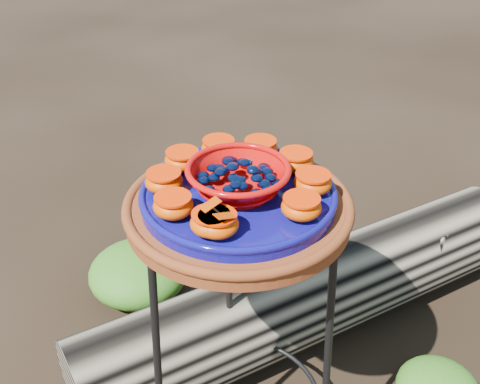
{
  "coord_description": "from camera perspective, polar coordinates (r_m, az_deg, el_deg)",
  "views": [
    {
      "loc": [
        -0.11,
        -0.96,
        1.37
      ],
      "look_at": [
        0.0,
        0.0,
        0.76
      ],
      "focal_mm": 45.0,
      "sensor_mm": 36.0,
      "label": 1
    }
  ],
  "objects": [
    {
      "name": "orange_half_3",
      "position": [
        1.21,
        5.31,
        2.92
      ],
      "size": [
        0.07,
        0.07,
        0.04
      ],
      "primitive_type": "ellipsoid",
      "color": "#D33400",
      "rests_on": "cobalt_plate"
    },
    {
      "name": "orange_half_7",
      "position": [
        1.14,
        -7.21,
        0.99
      ],
      "size": [
        0.07,
        0.07,
        0.04
      ],
      "primitive_type": "ellipsoid",
      "color": "#D33400",
      "rests_on": "cobalt_plate"
    },
    {
      "name": "foliage_back",
      "position": [
        2.04,
        -9.64,
        -7.41
      ],
      "size": [
        0.33,
        0.33,
        0.16
      ],
      "primitive_type": "ellipsoid",
      "color": "#2F6B1A",
      "rests_on": "ground"
    },
    {
      "name": "orange_half_4",
      "position": [
        1.25,
        1.95,
        4.12
      ],
      "size": [
        0.07,
        0.07,
        0.04
      ],
      "primitive_type": "ellipsoid",
      "color": "#D33400",
      "rests_on": "cobalt_plate"
    },
    {
      "name": "orange_half_6",
      "position": [
        1.21,
        -5.47,
        3.02
      ],
      "size": [
        0.07,
        0.07,
        0.04
      ],
      "primitive_type": "ellipsoid",
      "color": "#D33400",
      "rests_on": "cobalt_plate"
    },
    {
      "name": "driftwood_log",
      "position": [
        1.85,
        6.83,
        -9.63
      ],
      "size": [
        1.5,
        0.93,
        0.28
      ],
      "primitive_type": null,
      "rotation": [
        0.0,
        0.0,
        0.4
      ],
      "color": "black",
      "rests_on": "ground"
    },
    {
      "name": "glass_gems",
      "position": [
        1.11,
        -0.18,
        2.88
      ],
      "size": [
        0.15,
        0.15,
        0.02
      ],
      "primitive_type": null,
      "color": "black",
      "rests_on": "red_bowl"
    },
    {
      "name": "orange_half_8",
      "position": [
        1.07,
        -6.34,
        -1.32
      ],
      "size": [
        0.07,
        0.07,
        0.04
      ],
      "primitive_type": "ellipsoid",
      "color": "#D33400",
      "rests_on": "cobalt_plate"
    },
    {
      "name": "orange_half_1",
      "position": [
        1.07,
        5.83,
        -1.45
      ],
      "size": [
        0.07,
        0.07,
        0.04
      ],
      "primitive_type": "ellipsoid",
      "color": "#D33400",
      "rests_on": "cobalt_plate"
    },
    {
      "name": "orange_half_0",
      "position": [
        1.02,
        -2.13,
        -3.07
      ],
      "size": [
        0.07,
        0.07,
        0.04
      ],
      "primitive_type": "ellipsoid",
      "color": "#D33400",
      "rests_on": "cobalt_plate"
    },
    {
      "name": "orange_half_9",
      "position": [
        1.02,
        -2.76,
        -2.96
      ],
      "size": [
        0.07,
        0.07,
        0.04
      ],
      "primitive_type": "ellipsoid",
      "color": "#D33400",
      "rests_on": "cobalt_plate"
    },
    {
      "name": "plant_stand",
      "position": [
        1.41,
        -0.14,
        -14.17
      ],
      "size": [
        0.44,
        0.44,
        0.7
      ],
      "primitive_type": null,
      "color": "black",
      "rests_on": "ground"
    },
    {
      "name": "terracotta_saucer",
      "position": [
        1.17,
        -0.17,
        -1.69
      ],
      "size": [
        0.44,
        0.44,
        0.04
      ],
      "primitive_type": "cylinder",
      "color": "brown",
      "rests_on": "plant_stand"
    },
    {
      "name": "butterfly",
      "position": [
        1.0,
        -2.16,
        -1.84
      ],
      "size": [
        0.09,
        0.08,
        0.01
      ],
      "primitive_type": null,
      "rotation": [
        0.0,
        0.0,
        0.52
      ],
      "color": "#C03600",
      "rests_on": "orange_half_0"
    },
    {
      "name": "cobalt_plate",
      "position": [
        1.15,
        -0.17,
        -0.45
      ],
      "size": [
        0.37,
        0.37,
        0.02
      ],
      "primitive_type": "cylinder",
      "color": "#0A0852",
      "rests_on": "terracotta_saucer"
    },
    {
      "name": "red_bowl",
      "position": [
        1.13,
        -0.18,
        1.19
      ],
      "size": [
        0.19,
        0.19,
        0.05
      ],
      "primitive_type": null,
      "color": "#C40907",
      "rests_on": "cobalt_plate"
    },
    {
      "name": "orange_half_2",
      "position": [
        1.14,
        6.9,
        0.86
      ],
      "size": [
        0.07,
        0.07,
        0.04
      ],
      "primitive_type": "ellipsoid",
      "color": "#D33400",
      "rests_on": "cobalt_plate"
    },
    {
      "name": "orange_half_5",
      "position": [
        1.25,
        -2.04,
        4.15
      ],
      "size": [
        0.07,
        0.07,
        0.04
      ],
      "primitive_type": "ellipsoid",
      "color": "#D33400",
      "rests_on": "cobalt_plate"
    },
    {
      "name": "foliage_left",
      "position": [
        1.77,
        -9.05,
        -15.94
      ],
      "size": [
        0.24,
        0.24,
        0.12
      ],
      "primitive_type": "ellipsoid",
      "color": "#2F6B1A",
      "rests_on": "ground"
    }
  ]
}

